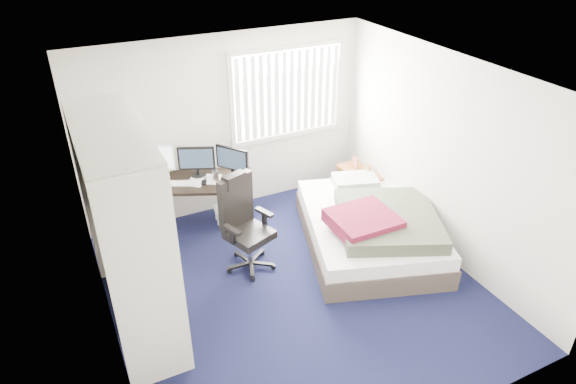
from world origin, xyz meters
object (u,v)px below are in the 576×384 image
at_px(nightstand, 359,175).
at_px(bed, 371,227).
at_px(desk, 194,177).
at_px(office_chair, 245,233).

height_order(nightstand, bed, bed).
height_order(desk, nightstand, desk).
xyz_separation_m(office_chair, bed, (1.58, -0.36, -0.17)).
relative_size(desk, bed, 0.67).
relative_size(desk, nightstand, 2.26).
bearing_deg(nightstand, office_chair, -161.61).
xyz_separation_m(desk, bed, (1.86, -1.43, -0.48)).
xyz_separation_m(desk, nightstand, (2.36, -0.38, -0.35)).
xyz_separation_m(nightstand, bed, (-0.50, -1.05, -0.13)).
bearing_deg(desk, bed, -37.53).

